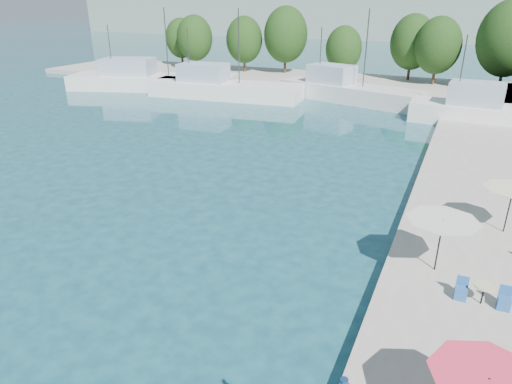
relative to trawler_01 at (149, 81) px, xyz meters
The scene contains 17 objects.
quay_far 24.90m from the trawler_01, 30.72° to the left, with size 90.00×16.00×0.60m, color #A09990.
hill_west 105.94m from the trawler_01, 90.33° to the left, with size 180.00×40.00×16.00m, color gray.
trawler_01 is the anchor object (origin of this frame).
trawler_02 11.15m from the trawler_01, ahead, with size 18.32×6.52×10.20m.
trawler_03 25.02m from the trawler_01, ahead, with size 16.90×8.59×10.20m.
trawler_04 40.09m from the trawler_01, ahead, with size 15.67×4.84×10.20m.
tree_01 18.98m from the trawler_01, 109.95° to the left, with size 5.01×5.01×7.42m.
tree_02 15.08m from the trawler_01, 97.26° to the left, with size 5.42×5.42×8.02m.
tree_03 17.02m from the trawler_01, 68.15° to the left, with size 5.36×5.36×7.93m.
tree_04 21.17m from the trawler_01, 53.73° to the left, with size 6.29×6.29×9.32m.
tree_05 25.82m from the trawler_01, 32.60° to the left, with size 4.73×4.73×7.00m.
tree_06 34.83m from the trawler_01, 30.70° to the left, with size 5.72×5.72×8.47m.
tree_07 36.68m from the trawler_01, 24.73° to the left, with size 5.59×5.59×8.28m.
tree_08 43.31m from the trawler_01, 18.81° to the left, with size 6.94×6.94×10.27m.
umbrella_white 48.43m from the trawler_01, 39.60° to the right, with size 2.82×2.82×2.23m.
umbrella_cream 47.71m from the trawler_01, 33.12° to the right, with size 2.58×2.58×2.18m.
cafe_table_02 50.80m from the trawler_01, 39.83° to the right, with size 1.82×0.70×0.76m.
Camera 1 is at (7.94, 6.12, 10.64)m, focal length 32.00 mm.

